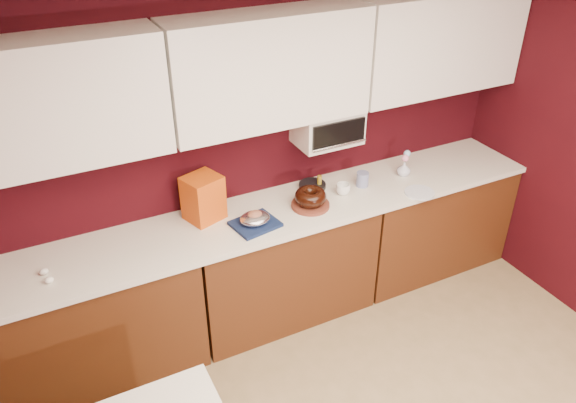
# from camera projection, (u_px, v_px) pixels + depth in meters

# --- Properties ---
(wall_back) EXTENTS (4.00, 0.02, 2.50)m
(wall_back) POSITION_uv_depth(u_px,v_px,m) (260.00, 147.00, 3.92)
(wall_back) COLOR black
(wall_back) RESTS_ON floor
(base_cabinet_left) EXTENTS (1.31, 0.58, 0.86)m
(base_cabinet_left) POSITION_uv_depth(u_px,v_px,m) (94.00, 322.00, 3.60)
(base_cabinet_left) COLOR #4C250F
(base_cabinet_left) RESTS_ON floor
(base_cabinet_center) EXTENTS (1.31, 0.58, 0.86)m
(base_cabinet_center) POSITION_uv_depth(u_px,v_px,m) (281.00, 264.00, 4.11)
(base_cabinet_center) COLOR #4C250F
(base_cabinet_center) RESTS_ON floor
(base_cabinet_right) EXTENTS (1.31, 0.58, 0.86)m
(base_cabinet_right) POSITION_uv_depth(u_px,v_px,m) (426.00, 219.00, 4.62)
(base_cabinet_right) COLOR #4C250F
(base_cabinet_right) RESTS_ON floor
(countertop) EXTENTS (4.00, 0.62, 0.04)m
(countertop) POSITION_uv_depth(u_px,v_px,m) (280.00, 212.00, 3.88)
(countertop) COLOR silver
(countertop) RESTS_ON base_cabinet_center
(upper_cabinet_left) EXTENTS (1.31, 0.33, 0.70)m
(upper_cabinet_left) POSITION_uv_depth(u_px,v_px,m) (41.00, 106.00, 2.97)
(upper_cabinet_left) COLOR white
(upper_cabinet_left) RESTS_ON wall_back
(upper_cabinet_center) EXTENTS (1.31, 0.33, 0.70)m
(upper_cabinet_center) POSITION_uv_depth(u_px,v_px,m) (269.00, 70.00, 3.48)
(upper_cabinet_center) COLOR white
(upper_cabinet_center) RESTS_ON wall_back
(upper_cabinet_right) EXTENTS (1.31, 0.33, 0.70)m
(upper_cabinet_right) POSITION_uv_depth(u_px,v_px,m) (438.00, 43.00, 3.99)
(upper_cabinet_right) COLOR white
(upper_cabinet_right) RESTS_ON wall_back
(toaster_oven) EXTENTS (0.45, 0.30, 0.25)m
(toaster_oven) POSITION_uv_depth(u_px,v_px,m) (327.00, 126.00, 3.92)
(toaster_oven) COLOR white
(toaster_oven) RESTS_ON upper_cabinet_center
(toaster_oven_door) EXTENTS (0.40, 0.02, 0.18)m
(toaster_oven_door) POSITION_uv_depth(u_px,v_px,m) (339.00, 134.00, 3.79)
(toaster_oven_door) COLOR black
(toaster_oven_door) RESTS_ON toaster_oven
(toaster_oven_handle) EXTENTS (0.42, 0.02, 0.02)m
(toaster_oven_handle) POSITION_uv_depth(u_px,v_px,m) (340.00, 145.00, 3.82)
(toaster_oven_handle) COLOR silver
(toaster_oven_handle) RESTS_ON toaster_oven
(cake_base) EXTENTS (0.32, 0.32, 0.02)m
(cake_base) POSITION_uv_depth(u_px,v_px,m) (310.00, 205.00, 3.90)
(cake_base) COLOR brown
(cake_base) RESTS_ON countertop
(bundt_cake) EXTENTS (0.28, 0.28, 0.09)m
(bundt_cake) POSITION_uv_depth(u_px,v_px,m) (311.00, 197.00, 3.86)
(bundt_cake) COLOR black
(bundt_cake) RESTS_ON cake_base
(navy_towel) EXTENTS (0.33, 0.29, 0.02)m
(navy_towel) POSITION_uv_depth(u_px,v_px,m) (255.00, 224.00, 3.70)
(navy_towel) COLOR #132148
(navy_towel) RESTS_ON countertop
(foil_ham_nest) EXTENTS (0.22, 0.19, 0.07)m
(foil_ham_nest) POSITION_uv_depth(u_px,v_px,m) (255.00, 218.00, 3.67)
(foil_ham_nest) COLOR silver
(foil_ham_nest) RESTS_ON navy_towel
(roasted_ham) EXTENTS (0.11, 0.09, 0.06)m
(roasted_ham) POSITION_uv_depth(u_px,v_px,m) (255.00, 215.00, 3.66)
(roasted_ham) COLOR #9E6048
(roasted_ham) RESTS_ON foil_ham_nest
(pandoro_box) EXTENTS (0.28, 0.27, 0.31)m
(pandoro_box) POSITION_uv_depth(u_px,v_px,m) (203.00, 198.00, 3.70)
(pandoro_box) COLOR #B52B0C
(pandoro_box) RESTS_ON countertop
(dark_pan) EXTENTS (0.25, 0.25, 0.03)m
(dark_pan) POSITION_uv_depth(u_px,v_px,m) (312.00, 186.00, 4.12)
(dark_pan) COLOR black
(dark_pan) RESTS_ON countertop
(coffee_mug) EXTENTS (0.12, 0.12, 0.10)m
(coffee_mug) POSITION_uv_depth(u_px,v_px,m) (343.00, 188.00, 4.02)
(coffee_mug) COLOR white
(coffee_mug) RESTS_ON countertop
(blue_jar) EXTENTS (0.11, 0.11, 0.11)m
(blue_jar) POSITION_uv_depth(u_px,v_px,m) (362.00, 179.00, 4.13)
(blue_jar) COLOR navy
(blue_jar) RESTS_ON countertop
(flower_vase) EXTENTS (0.11, 0.11, 0.12)m
(flower_vase) POSITION_uv_depth(u_px,v_px,m) (404.00, 168.00, 4.26)
(flower_vase) COLOR silver
(flower_vase) RESTS_ON countertop
(flower_pink) EXTENTS (0.05, 0.05, 0.05)m
(flower_pink) POSITION_uv_depth(u_px,v_px,m) (405.00, 158.00, 4.21)
(flower_pink) COLOR #FF93C5
(flower_pink) RESTS_ON flower_vase
(flower_blue) EXTENTS (0.05, 0.05, 0.05)m
(flower_blue) POSITION_uv_depth(u_px,v_px,m) (407.00, 153.00, 4.23)
(flower_blue) COLOR #9AC8F7
(flower_blue) RESTS_ON flower_vase
(china_plate) EXTENTS (0.27, 0.27, 0.01)m
(china_plate) POSITION_uv_depth(u_px,v_px,m) (419.00, 193.00, 4.06)
(china_plate) COLOR white
(china_plate) RESTS_ON countertop
(amber_bottle) EXTENTS (0.04, 0.04, 0.10)m
(amber_bottle) POSITION_uv_depth(u_px,v_px,m) (319.00, 182.00, 4.10)
(amber_bottle) COLOR olive
(amber_bottle) RESTS_ON countertop
(egg_left) EXTENTS (0.06, 0.06, 0.04)m
(egg_left) POSITION_uv_depth(u_px,v_px,m) (49.00, 280.00, 3.19)
(egg_left) COLOR white
(egg_left) RESTS_ON countertop
(egg_right) EXTENTS (0.06, 0.05, 0.04)m
(egg_right) POSITION_uv_depth(u_px,v_px,m) (44.00, 271.00, 3.25)
(egg_right) COLOR silver
(egg_right) RESTS_ON countertop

